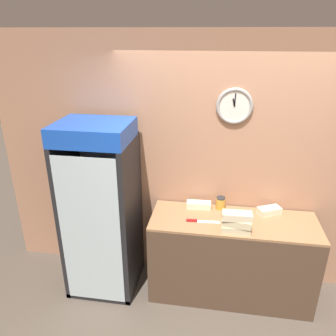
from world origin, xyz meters
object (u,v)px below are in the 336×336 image
sandwich_flat_right (269,211)px  chefs_knife (198,221)px  beverage_cooler (102,200)px  sandwich_stack_top (237,216)px  sandwich_stack_bottom (236,229)px  sandwich_stack_middle (236,223)px  condiment_jar (221,203)px  sandwich_flat_left (199,205)px

sandwich_flat_right → chefs_knife: size_ratio=0.77×
beverage_cooler → sandwich_stack_top: (1.38, -0.22, 0.06)m
sandwich_flat_right → sandwich_stack_bottom: bearing=-131.7°
beverage_cooler → sandwich_flat_right: 1.74m
sandwich_stack_middle → sandwich_stack_top: (0.00, 0.00, 0.07)m
sandwich_stack_middle → condiment_jar: 0.46m
beverage_cooler → sandwich_stack_middle: 1.40m
beverage_cooler → sandwich_stack_bottom: size_ratio=6.91×
sandwich_flat_right → chefs_knife: sandwich_flat_right is taller
sandwich_flat_left → condiment_jar: (0.23, 0.02, 0.03)m
sandwich_stack_middle → chefs_knife: (-0.36, 0.13, -0.10)m
chefs_knife → condiment_jar: bearing=54.7°
sandwich_stack_bottom → sandwich_stack_top: sandwich_stack_top is taller
sandwich_flat_left → sandwich_stack_bottom: bearing=-47.3°
sandwich_flat_left → condiment_jar: size_ratio=1.97×
sandwich_stack_top → chefs_knife: size_ratio=0.82×
sandwich_stack_bottom → sandwich_flat_left: (-0.38, 0.41, -0.00)m
beverage_cooler → sandwich_stack_middle: beverage_cooler is taller
sandwich_stack_bottom → condiment_jar: size_ratio=2.06×
beverage_cooler → sandwich_stack_top: size_ratio=6.83×
sandwich_stack_bottom → chefs_knife: size_ratio=0.81×
sandwich_stack_bottom → condiment_jar: condiment_jar is taller
beverage_cooler → condiment_jar: size_ratio=14.20×
beverage_cooler → sandwich_flat_right: size_ratio=7.23×
beverage_cooler → sandwich_flat_left: 1.02m
beverage_cooler → sandwich_stack_bottom: beverage_cooler is taller
sandwich_flat_left → chefs_knife: bearing=-86.7°
sandwich_stack_bottom → sandwich_stack_top: bearing=0.0°
sandwich_flat_left → sandwich_stack_top: bearing=-47.3°
sandwich_flat_left → sandwich_flat_right: size_ratio=1.00×
sandwich_stack_bottom → sandwich_flat_right: 0.53m
sandwich_stack_top → sandwich_flat_right: size_ratio=1.06×
chefs_knife → sandwich_stack_middle: bearing=-19.8°
sandwich_stack_middle → sandwich_flat_left: sandwich_stack_middle is taller
beverage_cooler → sandwich_flat_right: bearing=5.9°
sandwich_flat_right → chefs_knife: 0.76m
sandwich_stack_bottom → sandwich_stack_top: (0.00, 0.00, 0.14)m
sandwich_stack_middle → condiment_jar: size_ratio=2.11×
sandwich_stack_top → sandwich_flat_left: sandwich_stack_top is taller
sandwich_flat_left → sandwich_stack_middle: bearing=-47.3°
sandwich_stack_bottom → condiment_jar: (-0.15, 0.43, 0.03)m
sandwich_stack_bottom → sandwich_stack_middle: bearing=180.0°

